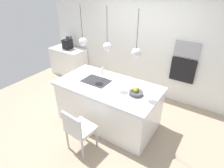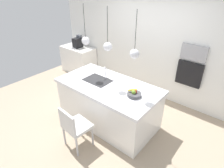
{
  "view_description": "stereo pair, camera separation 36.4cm",
  "coord_description": "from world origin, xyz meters",
  "px_view_note": "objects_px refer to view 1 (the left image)",
  "views": [
    {
      "loc": [
        1.84,
        -2.66,
        2.74
      ],
      "look_at": [
        0.1,
        0.0,
        0.96
      ],
      "focal_mm": 30.09,
      "sensor_mm": 36.0,
      "label": 1
    },
    {
      "loc": [
        2.14,
        -2.44,
        2.74
      ],
      "look_at": [
        0.1,
        0.0,
        0.96
      ],
      "focal_mm": 30.09,
      "sensor_mm": 36.0,
      "label": 2
    }
  ],
  "objects_px": {
    "fruit_bowl": "(136,92)",
    "chair_near": "(78,129)",
    "oven": "(183,70)",
    "microwave": "(187,50)",
    "coffee_machine": "(68,44)"
  },
  "relations": [
    {
      "from": "coffee_machine",
      "to": "chair_near",
      "type": "relative_size",
      "value": 0.45
    },
    {
      "from": "coffee_machine",
      "to": "microwave",
      "type": "height_order",
      "value": "microwave"
    },
    {
      "from": "fruit_bowl",
      "to": "microwave",
      "type": "xyz_separation_m",
      "value": [
        0.42,
        1.6,
        0.42
      ]
    },
    {
      "from": "fruit_bowl",
      "to": "chair_near",
      "type": "height_order",
      "value": "fruit_bowl"
    },
    {
      "from": "fruit_bowl",
      "to": "oven",
      "type": "xyz_separation_m",
      "value": [
        0.42,
        1.6,
        -0.08
      ]
    },
    {
      "from": "fruit_bowl",
      "to": "chair_near",
      "type": "relative_size",
      "value": 0.31
    },
    {
      "from": "fruit_bowl",
      "to": "oven",
      "type": "relative_size",
      "value": 0.47
    },
    {
      "from": "coffee_machine",
      "to": "microwave",
      "type": "xyz_separation_m",
      "value": [
        3.42,
        0.3,
        0.37
      ]
    },
    {
      "from": "coffee_machine",
      "to": "chair_near",
      "type": "distance_m",
      "value": 3.31
    },
    {
      "from": "fruit_bowl",
      "to": "microwave",
      "type": "relative_size",
      "value": 0.49
    },
    {
      "from": "microwave",
      "to": "chair_near",
      "type": "height_order",
      "value": "microwave"
    },
    {
      "from": "coffee_machine",
      "to": "oven",
      "type": "xyz_separation_m",
      "value": [
        3.42,
        0.3,
        -0.13
      ]
    },
    {
      "from": "fruit_bowl",
      "to": "coffee_machine",
      "type": "xyz_separation_m",
      "value": [
        -3.0,
        1.3,
        0.05
      ]
    },
    {
      "from": "fruit_bowl",
      "to": "oven",
      "type": "bearing_deg",
      "value": 75.26
    },
    {
      "from": "fruit_bowl",
      "to": "oven",
      "type": "distance_m",
      "value": 1.65
    }
  ]
}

